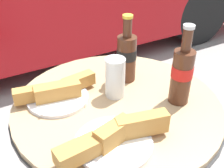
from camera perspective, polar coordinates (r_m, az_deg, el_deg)
bistro_table at (r=1.03m, az=0.95°, el=-11.59°), size 0.69×0.69×0.73m
cola_bottle_left at (r=0.89m, az=14.01°, el=2.07°), size 0.07×0.07×0.26m
cola_bottle_right at (r=0.99m, az=2.98°, el=5.78°), size 0.07×0.07×0.24m
drinking_glass at (r=0.92m, az=0.64°, el=0.99°), size 0.07×0.07×0.14m
lunch_plate_near at (r=0.93m, az=-11.04°, el=-1.80°), size 0.28×0.20×0.06m
lunch_plate_far at (r=0.75m, az=0.52°, el=-10.94°), size 0.32×0.21×0.07m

